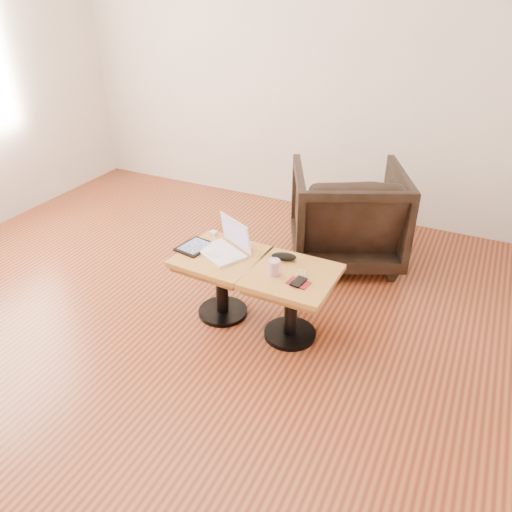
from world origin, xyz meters
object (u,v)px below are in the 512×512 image
at_px(side_table_right, 292,290).
at_px(laptop, 226,246).
at_px(armchair, 347,215).
at_px(striped_cup, 274,267).
at_px(side_table_left, 221,270).

relative_size(side_table_right, laptop, 1.36).
height_order(laptop, armchair, armchair).
bearing_deg(side_table_right, striped_cup, -153.19).
relative_size(side_table_left, striped_cup, 5.69).
xyz_separation_m(side_table_right, armchair, (0.00, 1.09, 0.04)).
relative_size(side_table_left, armchair, 0.64).
height_order(striped_cup, armchair, armchair).
distance_m(side_table_right, laptop, 0.51).
bearing_deg(side_table_left, striped_cup, -6.35).
relative_size(side_table_right, striped_cup, 5.47).
xyz_separation_m(side_table_left, armchair, (0.50, 1.07, 0.04)).
xyz_separation_m(side_table_left, side_table_right, (0.49, -0.02, 0.00)).
bearing_deg(side_table_right, armchair, 90.64).
distance_m(side_table_left, side_table_right, 0.49).
bearing_deg(laptop, armchair, 92.51).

